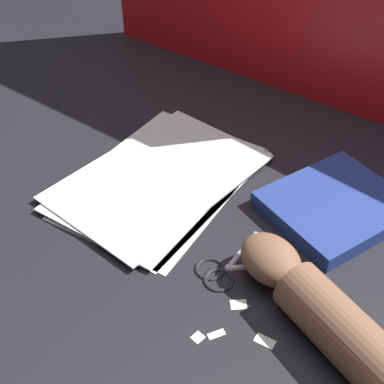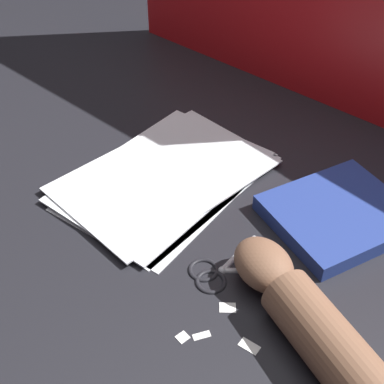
{
  "view_description": "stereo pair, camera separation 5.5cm",
  "coord_description": "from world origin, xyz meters",
  "px_view_note": "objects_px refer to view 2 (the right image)",
  "views": [
    {
      "loc": [
        0.34,
        -0.49,
        0.58
      ],
      "look_at": [
        -0.01,
        0.01,
        0.06
      ],
      "focal_mm": 50.0,
      "sensor_mm": 36.0,
      "label": 1
    },
    {
      "loc": [
        0.38,
        -0.46,
        0.58
      ],
      "look_at": [
        -0.01,
        0.01,
        0.06
      ],
      "focal_mm": 50.0,
      "sensor_mm": 36.0,
      "label": 2
    }
  ],
  "objects_px": {
    "paper_stack": "(167,177)",
    "scissors": "(220,269)",
    "hand_forearm": "(320,334)",
    "book_closed": "(339,214)"
  },
  "relations": [
    {
      "from": "paper_stack",
      "to": "scissors",
      "type": "bearing_deg",
      "value": -27.58
    },
    {
      "from": "scissors",
      "to": "hand_forearm",
      "type": "bearing_deg",
      "value": -8.52
    },
    {
      "from": "hand_forearm",
      "to": "paper_stack",
      "type": "bearing_deg",
      "value": 160.71
    },
    {
      "from": "paper_stack",
      "to": "hand_forearm",
      "type": "xyz_separation_m",
      "value": [
        0.37,
        -0.13,
        0.03
      ]
    },
    {
      "from": "scissors",
      "to": "hand_forearm",
      "type": "height_order",
      "value": "hand_forearm"
    },
    {
      "from": "book_closed",
      "to": "hand_forearm",
      "type": "distance_m",
      "value": 0.25
    },
    {
      "from": "paper_stack",
      "to": "book_closed",
      "type": "distance_m",
      "value": 0.29
    },
    {
      "from": "paper_stack",
      "to": "scissors",
      "type": "height_order",
      "value": "paper_stack"
    },
    {
      "from": "book_closed",
      "to": "paper_stack",
      "type": "bearing_deg",
      "value": -160.2
    },
    {
      "from": "scissors",
      "to": "hand_forearm",
      "type": "distance_m",
      "value": 0.18
    }
  ]
}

